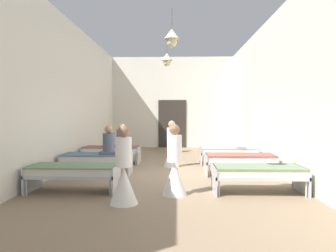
# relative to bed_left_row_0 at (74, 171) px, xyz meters

# --- Properties ---
(ground_plane) EXTENTS (6.66, 14.58, 0.10)m
(ground_plane) POSITION_rel_bed_left_row_0_xyz_m (1.98, 1.90, -0.49)
(ground_plane) COLOR #8C755B
(room_shell) EXTENTS (6.46, 14.18, 4.57)m
(room_shell) POSITION_rel_bed_left_row_0_xyz_m (1.98, 3.26, 1.85)
(room_shell) COLOR silver
(room_shell) RESTS_ON ground
(bed_left_row_0) EXTENTS (1.90, 0.84, 0.57)m
(bed_left_row_0) POSITION_rel_bed_left_row_0_xyz_m (0.00, 0.00, 0.00)
(bed_left_row_0) COLOR #B7BCC1
(bed_left_row_0) RESTS_ON ground
(bed_right_row_0) EXTENTS (1.90, 0.84, 0.57)m
(bed_right_row_0) POSITION_rel_bed_left_row_0_xyz_m (3.96, 0.00, 0.00)
(bed_right_row_0) COLOR #B7BCC1
(bed_right_row_0) RESTS_ON ground
(bed_left_row_1) EXTENTS (1.90, 0.84, 0.57)m
(bed_left_row_1) POSITION_rel_bed_left_row_0_xyz_m (0.00, 1.90, 0.00)
(bed_left_row_1) COLOR #B7BCC1
(bed_left_row_1) RESTS_ON ground
(bed_right_row_1) EXTENTS (1.90, 0.84, 0.57)m
(bed_right_row_1) POSITION_rel_bed_left_row_0_xyz_m (3.96, 1.90, 0.00)
(bed_right_row_1) COLOR #B7BCC1
(bed_right_row_1) RESTS_ON ground
(bed_left_row_2) EXTENTS (1.90, 0.84, 0.57)m
(bed_left_row_2) POSITION_rel_bed_left_row_0_xyz_m (0.00, 3.80, 0.00)
(bed_left_row_2) COLOR #B7BCC1
(bed_left_row_2) RESTS_ON ground
(bed_right_row_2) EXTENTS (1.90, 0.84, 0.57)m
(bed_right_row_2) POSITION_rel_bed_left_row_0_xyz_m (3.96, 3.80, 0.00)
(bed_right_row_2) COLOR #B7BCC1
(bed_right_row_2) RESTS_ON ground
(nurse_near_aisle) EXTENTS (0.52, 0.52, 1.49)m
(nurse_near_aisle) POSITION_rel_bed_left_row_0_xyz_m (1.25, -0.90, 0.09)
(nurse_near_aisle) COLOR white
(nurse_near_aisle) RESTS_ON ground
(nurse_mid_aisle) EXTENTS (0.52, 0.52, 1.49)m
(nurse_mid_aisle) POSITION_rel_bed_left_row_0_xyz_m (2.19, -0.26, 0.09)
(nurse_mid_aisle) COLOR white
(nurse_mid_aisle) RESTS_ON ground
(nurse_far_aisle) EXTENTS (0.52, 0.52, 1.49)m
(nurse_far_aisle) POSITION_rel_bed_left_row_0_xyz_m (2.07, 3.15, 0.09)
(nurse_far_aisle) COLOR white
(nurse_far_aisle) RESTS_ON ground
(patient_seated_primary) EXTENTS (0.44, 0.44, 0.80)m
(patient_seated_primary) POSITION_rel_bed_left_row_0_xyz_m (0.35, 1.81, 0.43)
(patient_seated_primary) COLOR #515B70
(patient_seated_primary) RESTS_ON bed_left_row_1
(patient_seated_secondary) EXTENTS (0.44, 0.44, 0.80)m
(patient_seated_secondary) POSITION_rel_bed_left_row_0_xyz_m (0.35, 3.73, 0.43)
(patient_seated_secondary) COLOR #515B70
(patient_seated_secondary) RESTS_ON bed_left_row_2
(potted_plant) EXTENTS (0.51, 0.51, 1.23)m
(potted_plant) POSITION_rel_bed_left_row_0_xyz_m (2.07, 6.89, 0.26)
(potted_plant) COLOR brown
(potted_plant) RESTS_ON ground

